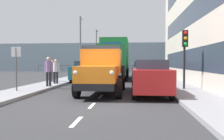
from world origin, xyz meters
TOP-DOWN VIEW (x-y plane):
  - ground_plane at (0.00, -9.57)m, footprint 80.00×80.00m
  - sidewalk_left at (-4.30, -9.57)m, footprint 2.00×35.20m
  - sidewalk_right at (4.30, -9.57)m, footprint 2.00×35.20m
  - road_centreline_markings at (0.00, -8.91)m, footprint 0.12×30.91m
  - sea_horizon at (0.00, -30.17)m, footprint 80.00×0.80m
  - seawall_railing at (-0.00, -26.57)m, footprint 28.08×0.08m
  - truck_vintage_orange at (0.06, -2.29)m, footprint 2.17×5.64m
  - lorry_cargo_green at (0.28, -12.93)m, footprint 2.58×8.20m
  - car_red_kerbside_near at (-2.35, -2.12)m, footprint 1.79×4.40m
  - car_navy_kerbside_1 at (-2.35, -7.74)m, footprint 1.86×4.38m
  - car_black_kerbside_2 at (-2.35, -12.95)m, footprint 1.86×3.83m
  - car_maroon_kerbside_3 at (-2.35, -18.66)m, footprint 1.84×3.81m
  - car_teal_oppositeside_0 at (2.35, -9.32)m, footprint 1.98×3.99m
  - car_white_oppositeside_1 at (2.35, -15.39)m, footprint 1.91×3.98m
  - pedestrian_couple_b at (3.63, -4.33)m, footprint 0.53×0.34m
  - pedestrian_by_lamp at (3.79, -6.07)m, footprint 0.53×0.34m
  - pedestrian_couple_a at (4.62, -7.60)m, footprint 0.53×0.34m
  - traffic_light_near at (-4.32, -3.67)m, footprint 0.28×0.41m
  - lamp_post_promenade at (4.11, -14.87)m, footprint 0.32×1.14m
  - lamp_post_far at (4.29, -26.33)m, footprint 0.32×1.14m
  - street_sign at (4.46, -2.07)m, footprint 0.50×0.07m

SIDE VIEW (x-z plane):
  - ground_plane at x=0.00m, z-range 0.00..0.00m
  - road_centreline_markings at x=0.00m, z-range 0.00..0.01m
  - sidewalk_left at x=-4.30m, z-range 0.00..0.15m
  - sidewalk_right at x=4.30m, z-range 0.00..0.15m
  - car_maroon_kerbside_3 at x=-2.35m, z-range 0.03..1.75m
  - car_black_kerbside_2 at x=-2.35m, z-range 0.03..1.75m
  - car_white_oppositeside_1 at x=2.35m, z-range 0.04..1.76m
  - car_red_kerbside_near at x=-2.35m, z-range 0.04..1.76m
  - car_teal_oppositeside_0 at x=2.35m, z-range 0.04..1.76m
  - car_navy_kerbside_1 at x=-2.35m, z-range 0.04..1.76m
  - seawall_railing at x=0.00m, z-range 0.32..1.52m
  - pedestrian_couple_a at x=4.62m, z-range 0.29..1.89m
  - pedestrian_by_lamp at x=3.79m, z-range 0.30..1.97m
  - truck_vintage_orange at x=0.06m, z-range -0.04..2.39m
  - pedestrian_couple_b at x=3.63m, z-range 0.31..2.09m
  - street_sign at x=4.46m, z-range 0.56..2.81m
  - lorry_cargo_green at x=0.28m, z-range 0.14..4.01m
  - traffic_light_near at x=-4.32m, z-range 0.87..4.07m
  - sea_horizon at x=0.00m, z-range 0.00..5.00m
  - lamp_post_promenade at x=4.11m, z-range 0.77..7.14m
  - lamp_post_far at x=4.29m, z-range 0.77..7.41m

